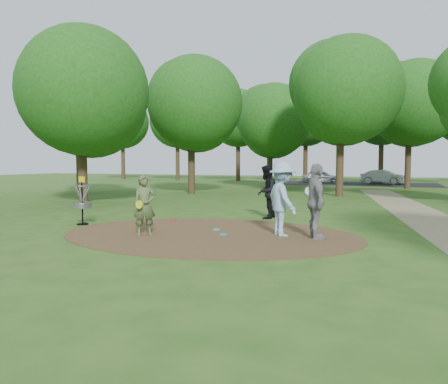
% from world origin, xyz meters
% --- Properties ---
extents(ground, '(100.00, 100.00, 0.00)m').
position_xyz_m(ground, '(0.00, 0.00, 0.00)').
color(ground, '#2D5119').
rests_on(ground, ground).
extents(dirt_clearing, '(8.40, 8.40, 0.02)m').
position_xyz_m(dirt_clearing, '(0.00, 0.00, 0.01)').
color(dirt_clearing, '#47301C').
rests_on(dirt_clearing, ground).
extents(parking_lot, '(14.00, 8.00, 0.01)m').
position_xyz_m(parking_lot, '(2.00, 30.00, 0.00)').
color(parking_lot, black).
rests_on(parking_lot, ground).
extents(player_observer_with_disc, '(0.72, 0.68, 1.65)m').
position_xyz_m(player_observer_with_disc, '(-1.57, -0.77, 0.82)').
color(player_observer_with_disc, '#4E5F37').
rests_on(player_observer_with_disc, ground).
extents(player_throwing_with_disc, '(1.55, 1.48, 2.01)m').
position_xyz_m(player_throwing_with_disc, '(1.97, 0.43, 1.00)').
color(player_throwing_with_disc, '#91B7D8').
rests_on(player_throwing_with_disc, ground).
extents(player_walking_with_disc, '(0.75, 0.94, 1.89)m').
position_xyz_m(player_walking_with_disc, '(0.61, 3.84, 0.95)').
color(player_walking_with_disc, black).
rests_on(player_walking_with_disc, ground).
extents(player_waiting_with_disc, '(0.90, 1.25, 1.97)m').
position_xyz_m(player_waiting_with_disc, '(2.90, 0.26, 0.98)').
color(player_waiting_with_disc, gray).
rests_on(player_waiting_with_disc, ground).
extents(disc_ground_cyan, '(0.22, 0.22, 0.02)m').
position_xyz_m(disc_ground_cyan, '(-0.05, 0.70, 0.03)').
color(disc_ground_cyan, '#1AD7BC').
rests_on(disc_ground_cyan, dirt_clearing).
extents(disc_ground_blue, '(0.22, 0.22, 0.02)m').
position_xyz_m(disc_ground_blue, '(0.44, -0.04, 0.03)').
color(disc_ground_blue, '#0D95DF').
rests_on(disc_ground_blue, dirt_clearing).
extents(disc_ground_red, '(0.22, 0.22, 0.02)m').
position_xyz_m(disc_ground_red, '(-2.21, 2.17, 0.03)').
color(disc_ground_red, red).
rests_on(disc_ground_red, dirt_clearing).
extents(car_left, '(3.85, 2.17, 1.24)m').
position_xyz_m(car_left, '(-1.16, 30.07, 0.62)').
color(car_left, '#B8BCC0').
rests_on(car_left, ground).
extents(car_right, '(4.11, 2.48, 1.28)m').
position_xyz_m(car_right, '(4.29, 30.40, 0.64)').
color(car_right, '#9A9DA1').
rests_on(car_right, ground).
extents(disc_golf_basket, '(0.63, 0.63, 1.54)m').
position_xyz_m(disc_golf_basket, '(-4.50, 0.30, 0.87)').
color(disc_golf_basket, black).
rests_on(disc_golf_basket, ground).
extents(tree_ring, '(37.03, 45.91, 9.20)m').
position_xyz_m(tree_ring, '(1.81, 8.66, 5.29)').
color(tree_ring, '#332316').
rests_on(tree_ring, ground).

